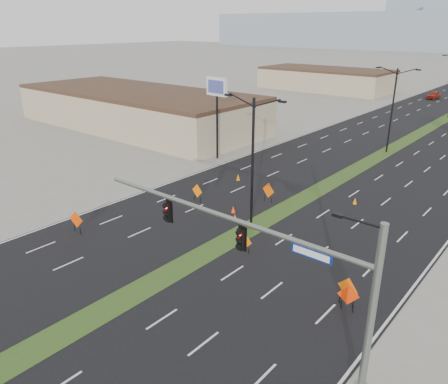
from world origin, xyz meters
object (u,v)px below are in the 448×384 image
Objects in this scene: car_left at (434,95)px; pole_sign_west at (217,93)px; construction_sign_1 at (197,191)px; cone_1 at (235,218)px; streetlight_1 at (392,108)px; construction_sign_0 at (76,220)px; construction_sign_2 at (268,191)px; construction_sign_5 at (348,296)px; cone_0 at (233,209)px; cone_3 at (238,177)px; streetlight_0 at (252,161)px; signal_mast at (274,260)px; construction_sign_3 at (245,242)px; construction_sign_4 at (348,289)px; cone_2 at (355,201)px.

car_left is 63.23m from pole_sign_west.
cone_1 is (5.21, -1.19, -0.63)m from construction_sign_1.
streetlight_1 is 38.47m from construction_sign_0.
streetlight_1 is at bearing 95.64° from construction_sign_2.
streetlight_1 is 6.39× the size of construction_sign_5.
construction_sign_5 is (10.21, -32.95, -4.50)m from streetlight_1.
cone_3 is at bearing 125.24° from cone_0.
streetlight_0 is 28.00m from streetlight_1.
construction_sign_2 is at bearing 51.98° from construction_sign_0.
construction_sign_2 is at bearing 124.73° from signal_mast.
pole_sign_west is (-16.30, 16.02, 6.72)m from construction_sign_3.
pole_sign_west is (-7.40, 11.32, 6.59)m from construction_sign_1.
streetlight_0 is (-8.56, 10.00, 0.63)m from signal_mast.
construction_sign_0 is at bearing 173.18° from construction_sign_5.
construction_sign_4 reaches higher than cone_2.
signal_mast is 13.18m from streetlight_0.
construction_sign_1 is at bearing -130.95° from construction_sign_2.
construction_sign_0 reaches higher than construction_sign_1.
construction_sign_4 is 12.62m from cone_1.
cone_0 is (-2.91, 1.46, -5.12)m from streetlight_0.
construction_sign_0 is 2.61× the size of cone_3.
streetlight_0 reaches higher than signal_mast.
signal_mast is 19.55m from construction_sign_1.
cone_3 reaches higher than cone_1.
cone_2 is at bearing -77.40° from streetlight_1.
car_left is at bearing 116.57° from construction_sign_4.
construction_sign_4 is (9.99, -32.57, -4.36)m from streetlight_1.
construction_sign_1 reaches higher than car_left.
construction_sign_0 reaches higher than construction_sign_5.
construction_sign_1 reaches higher than construction_sign_3.
construction_sign_3 reaches higher than cone_3.
construction_sign_5 is at bearing -26.02° from cone_0.
cone_2 is at bearing 49.83° from cone_0.
construction_sign_1 is at bearing -51.00° from pole_sign_west.
streetlight_1 reaches higher than construction_sign_0.
construction_sign_1 is 17.90m from construction_sign_4.
streetlight_0 reaches higher than pole_sign_west.
cone_2 is 11.80m from cone_3.
pole_sign_west is (-11.39, 11.20, 7.25)m from cone_0.
pole_sign_west is at bearing -93.53° from car_left.
cone_1 is (1.22, -1.30, 0.03)m from cone_0.
streetlight_1 is at bearing 86.52° from cone_1.
streetlight_1 is 31.76m from construction_sign_3.
cone_2 is at bearing 41.66° from construction_sign_1.
cone_0 is at bearing 135.59° from construction_sign_5.
cone_0 is at bearing 135.01° from signal_mast.
signal_mast is at bearing -44.80° from construction_sign_3.
streetlight_1 is 6.16× the size of construction_sign_1.
cone_2 is 19.98m from pole_sign_west.
construction_sign_2 is 15.90m from construction_sign_5.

